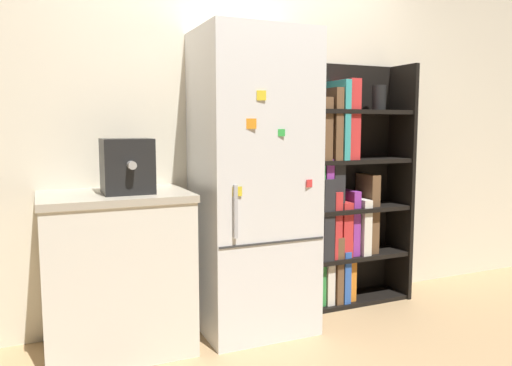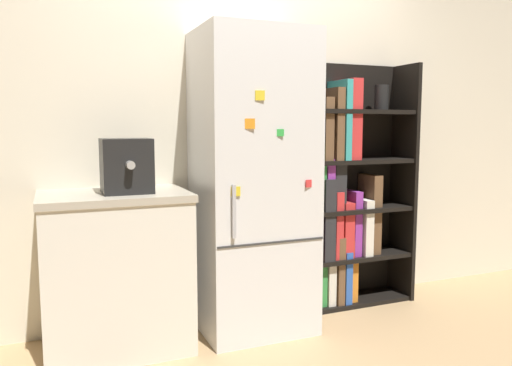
# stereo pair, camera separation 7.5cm
# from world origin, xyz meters

# --- Properties ---
(ground_plane) EXTENTS (16.00, 16.00, 0.00)m
(ground_plane) POSITION_xyz_m (0.00, 0.00, 0.00)
(ground_plane) COLOR tan
(wall_back) EXTENTS (8.00, 0.05, 2.60)m
(wall_back) POSITION_xyz_m (0.00, 0.47, 1.30)
(wall_back) COLOR beige
(wall_back) RESTS_ON ground_plane
(refrigerator) EXTENTS (0.69, 0.62, 1.87)m
(refrigerator) POSITION_xyz_m (-0.00, 0.15, 0.94)
(refrigerator) COLOR silver
(refrigerator) RESTS_ON ground_plane
(bookshelf) EXTENTS (0.85, 0.32, 1.74)m
(bookshelf) POSITION_xyz_m (0.76, 0.32, 0.80)
(bookshelf) COLOR black
(bookshelf) RESTS_ON ground_plane
(kitchen_counter) EXTENTS (0.82, 0.59, 0.92)m
(kitchen_counter) POSITION_xyz_m (-0.85, 0.16, 0.46)
(kitchen_counter) COLOR silver
(kitchen_counter) RESTS_ON ground_plane
(espresso_machine) EXTENTS (0.27, 0.30, 0.31)m
(espresso_machine) POSITION_xyz_m (-0.78, 0.12, 1.07)
(espresso_machine) COLOR black
(espresso_machine) RESTS_ON kitchen_counter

